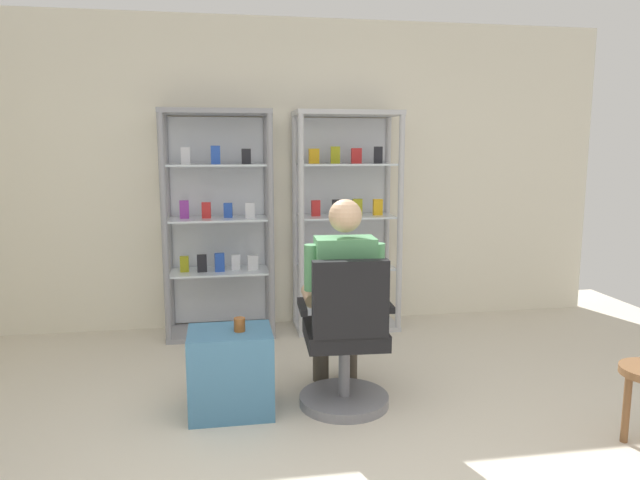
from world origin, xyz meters
name	(u,v)px	position (x,y,z in m)	size (l,w,h in m)	color
back_wall	(280,175)	(0.00, 3.00, 1.35)	(6.00, 0.10, 2.70)	silver
display_cabinet_left	(218,223)	(-0.55, 2.76, 0.96)	(0.90, 0.45, 1.90)	gray
display_cabinet_right	(345,220)	(0.55, 2.76, 0.96)	(0.90, 0.45, 1.90)	#B7B7BC
office_chair	(346,347)	(0.20, 1.09, 0.39)	(0.58, 0.56, 0.96)	slate
seated_shopkeeper	(342,290)	(0.21, 1.25, 0.71)	(0.50, 0.58, 1.29)	#3F382D
storage_crate	(231,372)	(-0.49, 1.16, 0.26)	(0.50, 0.39, 0.51)	teal
tea_glass	(240,325)	(-0.44, 1.15, 0.55)	(0.07, 0.07, 0.08)	brown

